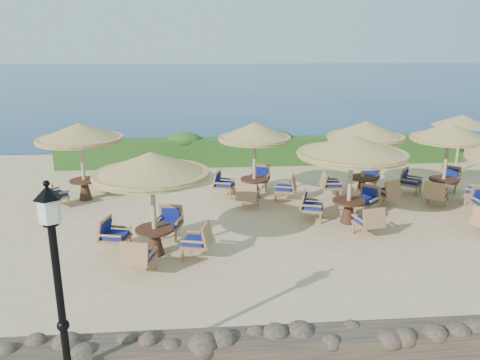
# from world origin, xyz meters

# --- Properties ---
(ground) EXTENTS (120.00, 120.00, 0.00)m
(ground) POSITION_xyz_m (0.00, 0.00, 0.00)
(ground) COLOR #D3B486
(ground) RESTS_ON ground
(sea) EXTENTS (160.00, 160.00, 0.00)m
(sea) POSITION_xyz_m (0.00, 70.00, 0.00)
(sea) COLOR navy
(sea) RESTS_ON ground
(hedge) EXTENTS (18.00, 0.90, 1.20)m
(hedge) POSITION_xyz_m (0.00, 7.20, 0.60)
(hedge) COLOR #1F4717
(hedge) RESTS_ON ground
(stone_wall) EXTENTS (15.00, 0.65, 0.44)m
(stone_wall) POSITION_xyz_m (0.00, -6.20, 0.22)
(stone_wall) COLOR brown
(stone_wall) RESTS_ON ground
(lamp_post) EXTENTS (0.44, 0.44, 3.31)m
(lamp_post) POSITION_xyz_m (-4.80, -6.80, 1.55)
(lamp_post) COLOR black
(lamp_post) RESTS_ON ground
(extra_parasol) EXTENTS (2.30, 2.30, 2.41)m
(extra_parasol) POSITION_xyz_m (7.80, 5.20, 2.17)
(extra_parasol) COLOR tan
(extra_parasol) RESTS_ON ground
(cafe_set_0) EXTENTS (2.89, 2.89, 2.65)m
(cafe_set_0) POSITION_xyz_m (-3.97, -1.89, 1.84)
(cafe_set_0) COLOR tan
(cafe_set_0) RESTS_ON ground
(cafe_set_1) EXTENTS (3.20, 3.20, 2.65)m
(cafe_set_1) POSITION_xyz_m (1.54, -0.13, 1.99)
(cafe_set_1) COLOR tan
(cafe_set_1) RESTS_ON ground
(cafe_set_3) EXTENTS (2.88, 2.88, 2.65)m
(cafe_set_3) POSITION_xyz_m (-6.77, 2.76, 2.03)
(cafe_set_3) COLOR tan
(cafe_set_3) RESTS_ON ground
(cafe_set_4) EXTENTS (2.88, 2.88, 2.65)m
(cafe_set_4) POSITION_xyz_m (-0.98, 2.43, 1.73)
(cafe_set_4) COLOR tan
(cafe_set_4) RESTS_ON ground
(cafe_set_5) EXTENTS (2.74, 2.77, 2.65)m
(cafe_set_5) POSITION_xyz_m (2.79, 2.34, 1.87)
(cafe_set_5) COLOR tan
(cafe_set_5) RESTS_ON ground
(cafe_set_6) EXTENTS (2.63, 2.63, 2.65)m
(cafe_set_6) POSITION_xyz_m (5.49, 1.87, 1.75)
(cafe_set_6) COLOR tan
(cafe_set_6) RESTS_ON ground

